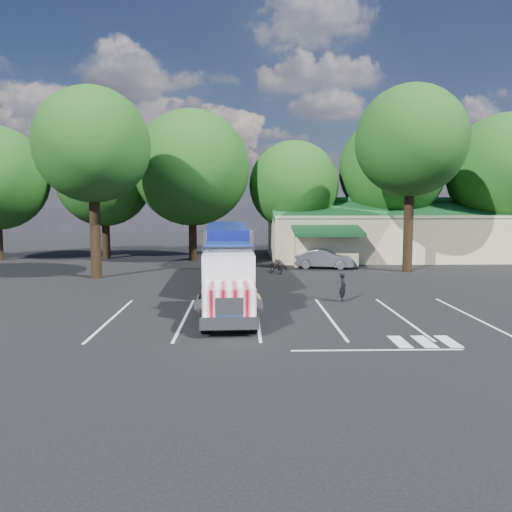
{
  "coord_description": "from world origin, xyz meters",
  "views": [
    {
      "loc": [
        -0.66,
        -27.63,
        5.08
      ],
      "look_at": [
        0.14,
        0.95,
        2.0
      ],
      "focal_mm": 35.0,
      "sensor_mm": 36.0,
      "label": 1
    }
  ],
  "objects_px": {
    "silver_sedan": "(324,259)",
    "woman": "(343,287)",
    "semi_truck": "(228,254)",
    "bicycle": "(276,266)"
  },
  "relations": [
    {
      "from": "woman",
      "to": "bicycle",
      "type": "relative_size",
      "value": 0.8
    },
    {
      "from": "silver_sedan",
      "to": "woman",
      "type": "bearing_deg",
      "value": -173.62
    },
    {
      "from": "semi_truck",
      "to": "woman",
      "type": "bearing_deg",
      "value": -30.08
    },
    {
      "from": "semi_truck",
      "to": "woman",
      "type": "relative_size",
      "value": 12.21
    },
    {
      "from": "silver_sedan",
      "to": "bicycle",
      "type": "bearing_deg",
      "value": 134.37
    },
    {
      "from": "woman",
      "to": "silver_sedan",
      "type": "bearing_deg",
      "value": 6.44
    },
    {
      "from": "woman",
      "to": "semi_truck",
      "type": "bearing_deg",
      "value": 73.49
    },
    {
      "from": "woman",
      "to": "bicycle",
      "type": "distance_m",
      "value": 10.89
    },
    {
      "from": "bicycle",
      "to": "semi_truck",
      "type": "bearing_deg",
      "value": -136.13
    },
    {
      "from": "bicycle",
      "to": "silver_sedan",
      "type": "distance_m",
      "value": 4.61
    }
  ]
}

